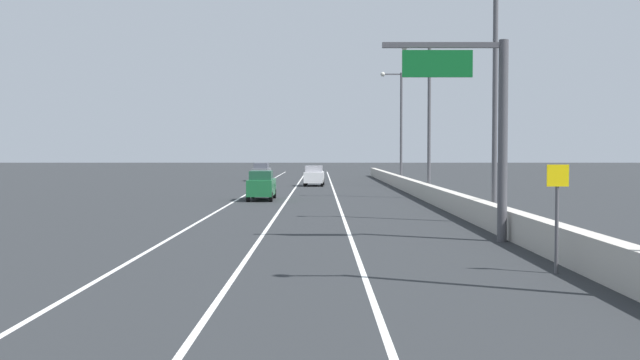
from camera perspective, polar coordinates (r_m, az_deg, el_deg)
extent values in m
plane|color=#26282B|center=(66.77, -0.22, -0.67)|extent=(320.00, 320.00, 0.00)
cube|color=silver|center=(58.07, -5.70, -1.11)|extent=(0.16, 130.00, 0.00)
cube|color=silver|center=(57.83, -2.25, -1.11)|extent=(0.16, 130.00, 0.00)
cube|color=silver|center=(57.79, 1.22, -1.11)|extent=(0.16, 130.00, 0.00)
cube|color=#B2ADA3|center=(43.41, 9.87, -1.52)|extent=(0.60, 120.00, 1.10)
cylinder|color=#47474C|center=(28.09, 14.09, 2.96)|extent=(0.36, 0.36, 7.50)
cube|color=#47474C|center=(27.91, 9.60, 10.32)|extent=(4.50, 0.20, 0.20)
cube|color=#0C5923|center=(27.66, 9.16, 8.93)|extent=(2.60, 0.10, 1.00)
cylinder|color=#4C4C51|center=(21.16, 17.99, -3.73)|extent=(0.10, 0.10, 2.40)
cube|color=yellow|center=(21.03, 18.07, 0.33)|extent=(0.60, 0.04, 0.60)
cylinder|color=#4C4C51|center=(35.39, 13.50, 5.61)|extent=(0.24, 0.24, 10.97)
cylinder|color=#4C4C51|center=(53.19, 8.54, 4.49)|extent=(0.24, 0.24, 10.97)
cube|color=#4C4C51|center=(53.55, 7.60, 10.21)|extent=(1.80, 0.12, 0.12)
sphere|color=beige|center=(53.44, 6.63, 10.23)|extent=(0.44, 0.44, 0.44)
cylinder|color=#4C4C51|center=(71.25, 6.38, 3.91)|extent=(0.24, 0.24, 10.97)
cube|color=#4C4C51|center=(71.51, 5.68, 8.20)|extent=(1.80, 0.12, 0.12)
sphere|color=beige|center=(71.43, 4.95, 8.21)|extent=(0.44, 0.44, 0.44)
cube|color=#196033|center=(51.00, -4.52, -0.56)|extent=(1.72, 4.75, 1.11)
cube|color=#1C4633|center=(50.49, -4.57, 0.38)|extent=(1.50, 2.14, 0.60)
cylinder|color=black|center=(53.01, -5.19, -1.06)|extent=(0.22, 0.68, 0.68)
cylinder|color=black|center=(52.89, -3.53, -1.06)|extent=(0.22, 0.68, 0.68)
cylinder|color=black|center=(49.18, -5.59, -1.31)|extent=(0.22, 0.68, 0.68)
cylinder|color=black|center=(49.06, -3.80, -1.31)|extent=(0.22, 0.68, 0.68)
cube|color=slate|center=(85.01, -4.52, 0.55)|extent=(1.90, 4.75, 1.12)
cube|color=#4D505A|center=(84.52, -4.55, 1.12)|extent=(1.62, 2.16, 0.60)
cylinder|color=black|center=(87.01, -4.92, 0.22)|extent=(0.24, 0.68, 0.68)
cylinder|color=black|center=(86.84, -3.86, 0.22)|extent=(0.24, 0.68, 0.68)
cylinder|color=black|center=(83.22, -5.21, 0.12)|extent=(0.24, 0.68, 0.68)
cylinder|color=black|center=(83.05, -4.10, 0.12)|extent=(0.24, 0.68, 0.68)
cube|color=white|center=(72.04, -0.42, 0.23)|extent=(2.01, 4.36, 1.04)
cube|color=#96969E|center=(71.59, -0.43, 0.87)|extent=(1.70, 1.99, 0.60)
cylinder|color=black|center=(73.80, -1.02, -0.13)|extent=(0.24, 0.69, 0.68)
cylinder|color=black|center=(73.73, 0.30, -0.13)|extent=(0.24, 0.69, 0.68)
cylinder|color=black|center=(70.41, -1.17, -0.24)|extent=(0.24, 0.69, 0.68)
cylinder|color=black|center=(70.33, 0.21, -0.25)|extent=(0.24, 0.69, 0.68)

